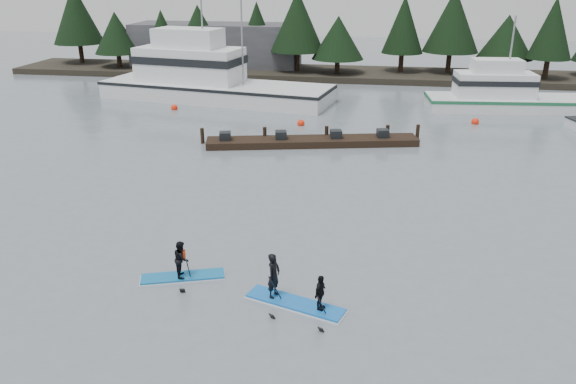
# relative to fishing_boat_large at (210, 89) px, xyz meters

# --- Properties ---
(ground) EXTENTS (160.00, 160.00, 0.00)m
(ground) POSITION_rel_fishing_boat_large_xyz_m (10.54, -29.23, -0.84)
(ground) COLOR slate
(ground) RESTS_ON ground
(far_shore) EXTENTS (70.00, 8.00, 0.60)m
(far_shore) POSITION_rel_fishing_boat_large_xyz_m (10.54, 12.77, -0.54)
(far_shore) COLOR #2D281E
(far_shore) RESTS_ON ground
(treeline) EXTENTS (60.00, 4.00, 8.00)m
(treeline) POSITION_rel_fishing_boat_large_xyz_m (10.54, 12.77, -0.84)
(treeline) COLOR black
(treeline) RESTS_ON ground
(waterfront_building) EXTENTS (18.00, 6.00, 5.00)m
(waterfront_building) POSITION_rel_fishing_boat_large_xyz_m (-3.46, 14.77, 1.66)
(waterfront_building) COLOR #4C4C51
(waterfront_building) RESTS_ON ground
(fishing_boat_large) EXTENTS (20.38, 8.87, 10.90)m
(fishing_boat_large) POSITION_rel_fishing_boat_large_xyz_m (0.00, 0.00, 0.00)
(fishing_boat_large) COLOR silver
(fishing_boat_large) RESTS_ON ground
(fishing_boat_medium) EXTENTS (13.49, 4.94, 8.04)m
(fishing_boat_medium) POSITION_rel_fishing_boat_large_xyz_m (24.49, -0.03, -0.29)
(fishing_boat_medium) COLOR silver
(fishing_boat_medium) RESTS_ON ground
(floating_dock) EXTENTS (13.44, 4.67, 0.45)m
(floating_dock) POSITION_rel_fishing_boat_large_xyz_m (10.34, -12.18, -0.62)
(floating_dock) COLOR black
(floating_dock) RESTS_ON ground
(buoy_c) EXTENTS (0.54, 0.54, 0.54)m
(buoy_c) POSITION_rel_fishing_boat_large_xyz_m (21.37, -5.07, -0.84)
(buoy_c) COLOR #FC280C
(buoy_c) RESTS_ON ground
(buoy_b) EXTENTS (0.54, 0.54, 0.54)m
(buoy_b) POSITION_rel_fishing_boat_large_xyz_m (8.95, -7.46, -0.84)
(buoy_b) COLOR #FC280C
(buoy_b) RESTS_ON ground
(buoy_a) EXTENTS (0.53, 0.53, 0.53)m
(buoy_a) POSITION_rel_fishing_boat_large_xyz_m (-1.71, -4.19, -0.84)
(buoy_a) COLOR #FC280C
(buoy_a) RESTS_ON ground
(paddleboard_solo) EXTENTS (3.04, 1.62, 1.90)m
(paddleboard_solo) POSITION_rel_fishing_boat_large_xyz_m (7.69, -29.44, -0.30)
(paddleboard_solo) COLOR #1165A4
(paddleboard_solo) RESTS_ON ground
(paddleboard_duo) EXTENTS (3.46, 1.88, 2.17)m
(paddleboard_duo) POSITION_rel_fishing_boat_large_xyz_m (11.90, -30.51, -0.28)
(paddleboard_duo) COLOR blue
(paddleboard_duo) RESTS_ON ground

